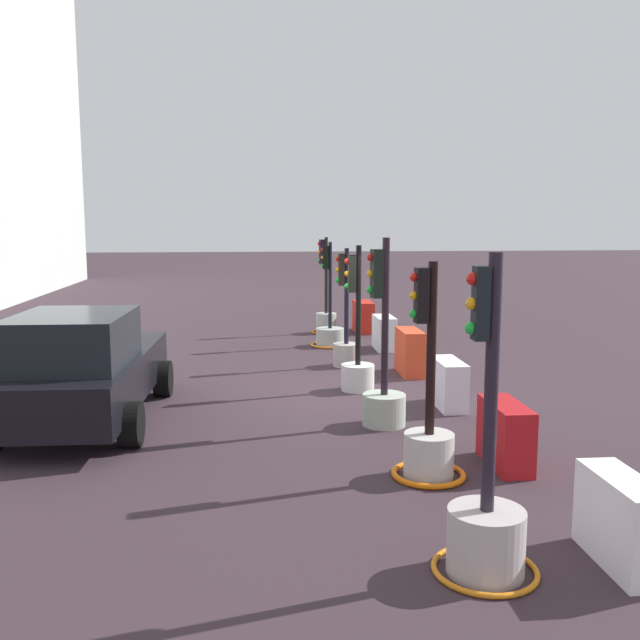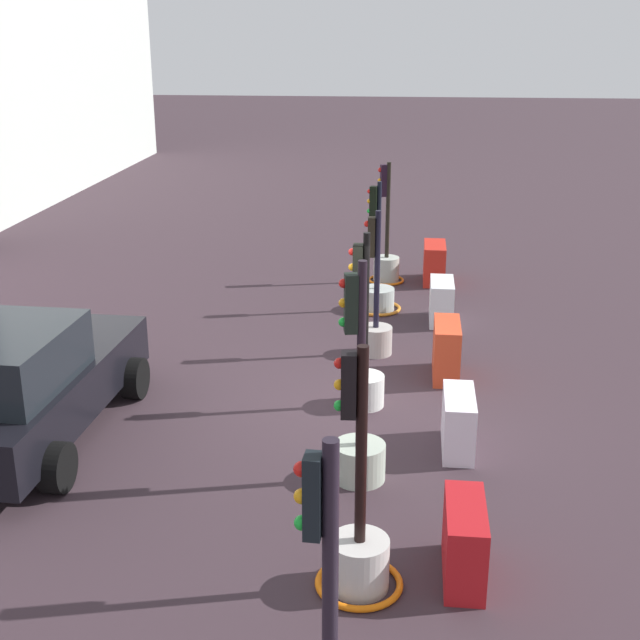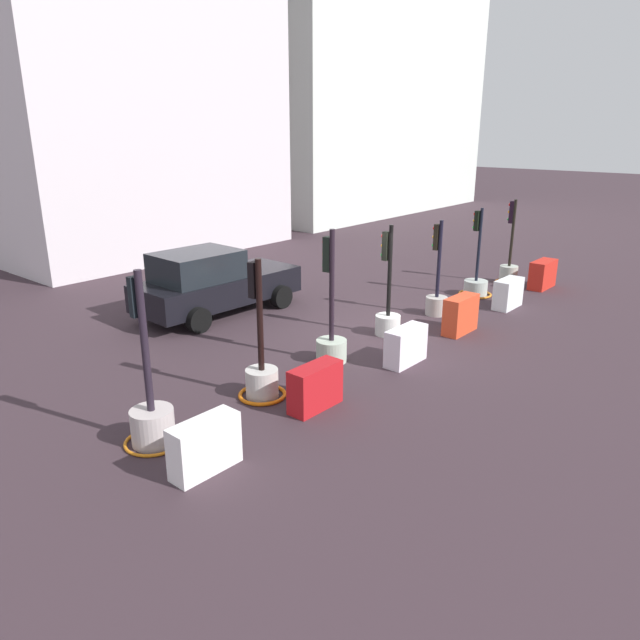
% 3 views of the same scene
% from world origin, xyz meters
% --- Properties ---
extents(ground_plane, '(120.00, 120.00, 0.00)m').
position_xyz_m(ground_plane, '(0.00, 0.00, 0.00)').
color(ground_plane, '#37282F').
extents(traffic_light_1, '(0.92, 0.92, 2.65)m').
position_xyz_m(traffic_light_1, '(-4.43, -0.19, 0.47)').
color(traffic_light_1, beige).
rests_on(traffic_light_1, ground_plane).
extents(traffic_light_2, '(0.66, 0.66, 2.88)m').
position_xyz_m(traffic_light_2, '(-2.22, -0.07, 0.60)').
color(traffic_light_2, '#ABB9A6').
rests_on(traffic_light_2, ground_plane).
extents(traffic_light_3, '(0.61, 0.61, 2.69)m').
position_xyz_m(traffic_light_3, '(0.02, -0.02, 0.55)').
color(traffic_light_3, silver).
rests_on(traffic_light_3, ground_plane).
extents(traffic_light_4, '(0.58, 0.58, 2.55)m').
position_xyz_m(traffic_light_4, '(2.21, -0.11, 0.53)').
color(traffic_light_4, '#ADA7A1').
rests_on(traffic_light_4, ground_plane).
extents(traffic_light_5, '(0.98, 0.98, 2.61)m').
position_xyz_m(traffic_light_5, '(4.67, -0.06, 0.35)').
color(traffic_light_5, '#AAB2AC').
rests_on(traffic_light_5, ground_plane).
extents(traffic_light_6, '(0.82, 0.82, 2.69)m').
position_xyz_m(traffic_light_6, '(6.74, -0.19, 0.47)').
color(traffic_light_6, '#AEB7AB').
rests_on(traffic_light_6, ground_plane).
extents(construction_barrier_1, '(1.08, 0.43, 0.82)m').
position_xyz_m(construction_barrier_1, '(-4.15, -1.27, 0.41)').
color(construction_barrier_1, red).
rests_on(construction_barrier_1, ground_plane).
extents(construction_barrier_2, '(1.08, 0.43, 0.80)m').
position_xyz_m(construction_barrier_2, '(-1.29, -1.37, 0.40)').
color(construction_barrier_2, white).
rests_on(construction_barrier_2, ground_plane).
extents(construction_barrier_3, '(1.09, 0.43, 0.92)m').
position_xyz_m(construction_barrier_3, '(1.29, -1.31, 0.46)').
color(construction_barrier_3, red).
rests_on(construction_barrier_3, ground_plane).
extents(construction_barrier_4, '(1.06, 0.46, 0.82)m').
position_xyz_m(construction_barrier_4, '(4.07, -1.33, 0.41)').
color(construction_barrier_4, white).
rests_on(construction_barrier_4, ground_plane).
extents(construction_barrier_5, '(1.14, 0.49, 0.87)m').
position_xyz_m(construction_barrier_5, '(6.82, -1.27, 0.43)').
color(construction_barrier_5, red).
rests_on(construction_barrier_5, ground_plane).
extents(car_black_sedan, '(4.64, 2.32, 1.78)m').
position_xyz_m(car_black_sedan, '(-1.61, 4.53, 0.86)').
color(car_black_sedan, black).
rests_on(car_black_sedan, ground_plane).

